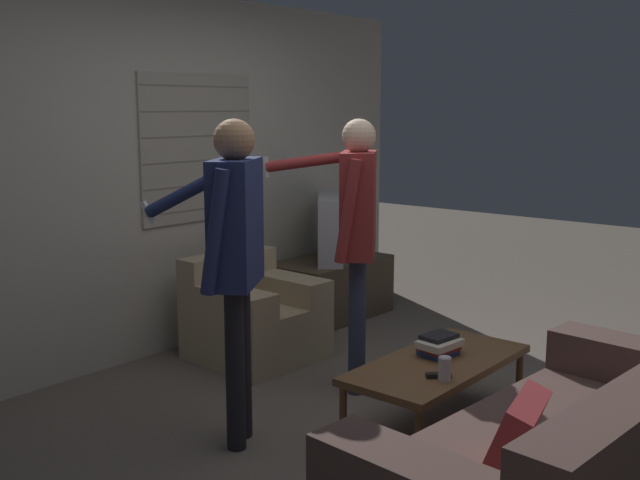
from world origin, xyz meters
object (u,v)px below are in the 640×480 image
at_px(person_right_standing, 356,221).
at_px(couch_blue, 576,478).
at_px(book_stack, 439,345).
at_px(armchair_beige, 252,316).
at_px(spare_remote, 438,375).
at_px(person_left_standing, 234,242).
at_px(coffee_table, 438,367).
at_px(soda_can, 445,369).
at_px(tv, 330,228).

bearing_deg(person_right_standing, couch_blue, -149.56).
xyz_separation_m(couch_blue, book_stack, (0.75, 1.08, 0.13)).
bearing_deg(armchair_beige, spare_remote, 79.18).
distance_m(person_left_standing, book_stack, 1.30).
xyz_separation_m(coffee_table, person_left_standing, (-0.84, 0.71, 0.73)).
relative_size(person_left_standing, soda_can, 13.46).
bearing_deg(person_right_standing, person_left_standing, 145.73).
bearing_deg(tv, armchair_beige, -28.18).
bearing_deg(person_right_standing, tv, 10.92).
xyz_separation_m(armchair_beige, person_right_standing, (-0.02, -0.93, 0.77)).
relative_size(coffee_table, person_right_standing, 0.69).
xyz_separation_m(coffee_table, tv, (1.34, 1.86, 0.42)).
xyz_separation_m(armchair_beige, tv, (1.15, 0.23, 0.47)).
bearing_deg(soda_can, tv, 52.22).
bearing_deg(armchair_beige, couch_blue, 74.51).
height_order(armchair_beige, spare_remote, armchair_beige).
xyz_separation_m(tv, spare_remote, (-1.56, -2.00, -0.37)).
relative_size(person_right_standing, book_stack, 6.46).
bearing_deg(book_stack, spare_remote, -149.11).
xyz_separation_m(armchair_beige, spare_remote, (-0.41, -1.77, 0.10)).
distance_m(coffee_table, person_left_standing, 1.32).
bearing_deg(person_left_standing, couch_blue, -117.53).
bearing_deg(armchair_beige, book_stack, 88.59).
bearing_deg(couch_blue, spare_remote, 68.04).
relative_size(coffee_table, tv, 1.60).
height_order(person_right_standing, spare_remote, person_right_standing).
xyz_separation_m(couch_blue, tv, (2.01, 2.89, 0.45)).
height_order(book_stack, spare_remote, book_stack).
height_order(armchair_beige, soda_can, armchair_beige).
bearing_deg(person_left_standing, armchair_beige, 8.76).
xyz_separation_m(coffee_table, book_stack, (0.09, 0.05, 0.09)).
distance_m(coffee_table, soda_can, 0.32).
distance_m(person_left_standing, person_right_standing, 1.01).
height_order(person_right_standing, soda_can, person_right_standing).
xyz_separation_m(couch_blue, coffee_table, (0.67, 1.04, 0.03)).
distance_m(armchair_beige, person_left_standing, 1.59).
bearing_deg(spare_remote, tv, 7.89).
relative_size(coffee_table, soda_can, 9.26).
distance_m(armchair_beige, tv, 1.26).
relative_size(person_right_standing, spare_remote, 13.89).
bearing_deg(soda_can, coffee_table, 37.28).
height_order(person_left_standing, spare_remote, person_left_standing).
xyz_separation_m(tv, person_left_standing, (-2.18, -1.15, 0.31)).
bearing_deg(book_stack, couch_blue, -124.85).
distance_m(couch_blue, armchair_beige, 2.80).
height_order(armchair_beige, tv, tv).
bearing_deg(book_stack, coffee_table, -151.54).
bearing_deg(spare_remote, couch_blue, -160.38).
bearing_deg(book_stack, tv, 55.28).
distance_m(armchair_beige, book_stack, 1.59).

